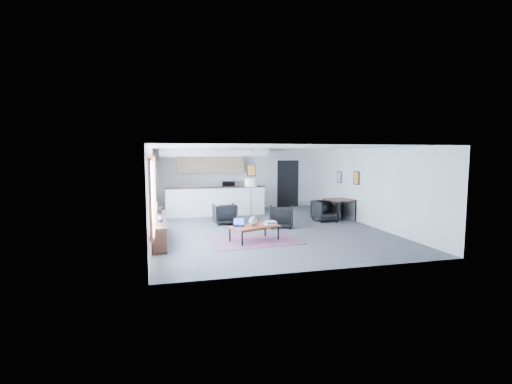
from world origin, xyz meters
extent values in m
cube|color=#4A4A4D|center=(0.00, 0.00, -0.01)|extent=(7.00, 9.00, 0.01)
cube|color=white|center=(0.00, 0.00, 2.60)|extent=(7.00, 9.00, 0.01)
cube|color=silver|center=(0.00, 4.50, 1.30)|extent=(7.00, 0.01, 2.60)
cube|color=silver|center=(0.00, -4.50, 1.30)|extent=(7.00, 0.01, 2.60)
cube|color=silver|center=(-3.50, 0.00, 1.30)|extent=(0.01, 9.00, 2.60)
cube|color=silver|center=(3.50, 0.00, 1.30)|extent=(0.01, 9.00, 2.60)
cube|color=#8CBFFF|center=(-3.47, -0.90, 1.50)|extent=(0.02, 5.80, 1.55)
cube|color=brown|center=(-3.44, -0.90, 0.70)|extent=(0.10, 5.95, 0.06)
cube|color=brown|center=(-3.45, -0.90, 2.30)|extent=(0.06, 5.95, 0.06)
cube|color=brown|center=(-3.45, -3.80, 1.50)|extent=(0.06, 0.06, 1.60)
cube|color=brown|center=(-3.45, -0.90, 1.50)|extent=(0.06, 0.06, 1.60)
cube|color=brown|center=(-3.45, 2.00, 1.50)|extent=(0.06, 0.06, 1.60)
cube|color=black|center=(-3.30, -1.00, 0.62)|extent=(0.35, 3.00, 0.05)
cube|color=black|center=(-3.30, -1.00, 0.05)|extent=(0.35, 3.00, 0.05)
cube|color=black|center=(-3.30, -2.45, 0.33)|extent=(0.33, 0.04, 0.55)
cube|color=black|center=(-3.30, -1.00, 0.33)|extent=(0.33, 0.04, 0.55)
cube|color=black|center=(-3.30, 0.45, 0.33)|extent=(0.33, 0.04, 0.55)
cube|color=#3359A5|center=(-3.30, -2.30, 0.17)|extent=(0.18, 0.04, 0.20)
cube|color=silver|center=(-3.30, -2.13, 0.18)|extent=(0.18, 0.04, 0.22)
cube|color=maroon|center=(-3.30, -1.96, 0.20)|extent=(0.18, 0.04, 0.24)
cube|color=black|center=(-3.30, -1.79, 0.17)|extent=(0.18, 0.04, 0.20)
cube|color=#3359A5|center=(-3.30, -1.62, 0.18)|extent=(0.18, 0.04, 0.22)
cube|color=silver|center=(-3.30, -1.45, 0.20)|extent=(0.18, 0.04, 0.24)
cube|color=maroon|center=(-3.30, -1.28, 0.17)|extent=(0.18, 0.04, 0.20)
cube|color=black|center=(-3.30, -1.11, 0.18)|extent=(0.18, 0.04, 0.22)
cube|color=#3359A5|center=(-3.30, -0.94, 0.20)|extent=(0.18, 0.03, 0.24)
cube|color=silver|center=(-3.30, -0.77, 0.17)|extent=(0.18, 0.03, 0.20)
cube|color=maroon|center=(-3.30, -0.60, 0.18)|extent=(0.18, 0.03, 0.22)
cube|color=black|center=(-3.30, -0.43, 0.20)|extent=(0.18, 0.04, 0.24)
cube|color=black|center=(-3.30, -0.20, 0.73)|extent=(0.14, 0.02, 0.18)
sphere|color=#264C99|center=(-3.28, -1.60, 0.71)|extent=(0.14, 0.14, 0.14)
cube|color=white|center=(-1.20, 2.70, 0.55)|extent=(3.80, 0.25, 1.10)
cube|color=black|center=(-1.20, 2.70, 1.11)|extent=(3.85, 0.32, 0.04)
cube|color=white|center=(-1.20, 4.15, 0.45)|extent=(3.80, 0.60, 0.90)
cube|color=#2D2D2D|center=(-1.20, 4.15, 0.91)|extent=(3.82, 0.62, 0.04)
cube|color=tan|center=(-1.20, 4.30, 1.95)|extent=(2.80, 0.35, 0.70)
cube|color=white|center=(-1.20, 3.60, 2.45)|extent=(4.20, 1.80, 0.30)
cube|color=black|center=(0.20, 2.71, 1.75)|extent=(0.35, 0.03, 0.45)
cube|color=orange|center=(0.20, 2.69, 1.75)|extent=(0.30, 0.01, 0.40)
cube|color=black|center=(2.30, 4.42, 1.05)|extent=(1.00, 0.12, 2.10)
cube|color=white|center=(1.78, 4.43, 1.05)|extent=(0.06, 0.10, 2.10)
cube|color=white|center=(2.82, 4.43, 1.05)|extent=(0.06, 0.10, 2.10)
cube|color=white|center=(2.30, 4.43, 2.12)|extent=(1.10, 0.10, 0.06)
cube|color=silver|center=(-0.60, 2.20, 2.56)|extent=(1.60, 0.04, 0.04)
cylinder|color=silver|center=(-1.25, 2.20, 2.48)|extent=(0.07, 0.07, 0.09)
cylinder|color=silver|center=(-0.80, 2.20, 2.48)|extent=(0.07, 0.07, 0.09)
cylinder|color=silver|center=(-0.35, 2.20, 2.48)|extent=(0.07, 0.07, 0.09)
cylinder|color=silver|center=(0.10, 2.20, 2.48)|extent=(0.07, 0.07, 0.09)
cube|color=black|center=(3.47, 0.40, 1.55)|extent=(0.03, 0.38, 0.48)
cube|color=orange|center=(3.46, 0.40, 1.55)|extent=(0.00, 0.32, 0.42)
cube|color=black|center=(3.47, 1.70, 1.50)|extent=(0.03, 0.34, 0.44)
cube|color=#859FC5|center=(3.46, 1.70, 1.50)|extent=(0.00, 0.28, 0.38)
cube|color=#66364F|center=(-0.77, -1.62, 0.01)|extent=(2.50, 1.79, 0.01)
cube|color=brown|center=(-0.77, -1.62, 0.40)|extent=(1.48, 1.14, 0.05)
cube|color=black|center=(-1.22, -2.12, 0.19)|extent=(0.04, 0.04, 0.38)
cube|color=black|center=(-1.44, -1.56, 0.19)|extent=(0.04, 0.04, 0.38)
cube|color=black|center=(-0.09, -1.68, 0.19)|extent=(0.04, 0.04, 0.38)
cube|color=black|center=(-0.31, -1.11, 0.19)|extent=(0.04, 0.04, 0.38)
cube|color=black|center=(-0.65, -1.90, 0.37)|extent=(1.18, 0.49, 0.03)
cube|color=black|center=(-0.88, -1.34, 0.37)|extent=(1.18, 0.49, 0.03)
cube|color=black|center=(-1.21, -1.62, 0.44)|extent=(0.35, 0.29, 0.02)
cube|color=black|center=(-1.18, -1.52, 0.55)|extent=(0.31, 0.14, 0.20)
cube|color=blue|center=(-1.18, -1.52, 0.55)|extent=(0.28, 0.11, 0.17)
sphere|color=gray|center=(-0.80, -1.65, 0.56)|extent=(0.26, 0.26, 0.26)
cube|color=silver|center=(-0.29, -1.59, 0.45)|extent=(0.38, 0.33, 0.04)
cube|color=#3359A5|center=(-0.29, -1.59, 0.49)|extent=(0.34, 0.30, 0.03)
cube|color=silver|center=(-0.30, -1.62, 0.52)|extent=(0.32, 0.28, 0.03)
cube|color=#E5590C|center=(-0.64, -1.89, 0.43)|extent=(0.11, 0.11, 0.01)
imported|color=black|center=(-1.15, 1.04, 0.38)|extent=(0.77, 0.72, 0.77)
imported|color=black|center=(0.55, -0.02, 0.39)|extent=(0.94, 0.91, 0.78)
cylinder|color=black|center=(-0.15, 1.32, 0.01)|extent=(0.34, 0.34, 0.03)
cylinder|color=black|center=(-0.15, 1.32, 0.67)|extent=(0.03, 0.03, 1.29)
cylinder|color=beige|center=(-0.15, 1.32, 1.39)|extent=(0.55, 0.55, 0.29)
cube|color=black|center=(3.00, 0.71, 0.74)|extent=(1.06, 1.06, 0.04)
cylinder|color=black|center=(2.68, 0.24, 0.36)|extent=(0.05, 0.05, 0.72)
cylinder|color=black|center=(2.53, 1.03, 0.36)|extent=(0.05, 0.05, 0.72)
cylinder|color=black|center=(3.47, 0.38, 0.36)|extent=(0.05, 0.05, 0.72)
cylinder|color=black|center=(3.32, 1.17, 0.36)|extent=(0.05, 0.05, 0.72)
imported|color=black|center=(2.45, 0.68, 0.35)|extent=(0.73, 0.69, 0.69)
imported|color=black|center=(3.00, 1.49, 0.31)|extent=(0.66, 0.63, 0.62)
imported|color=black|center=(-0.46, 4.15, 1.11)|extent=(0.55, 0.35, 0.35)
camera|label=1|loc=(-3.22, -11.40, 2.42)|focal=26.00mm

